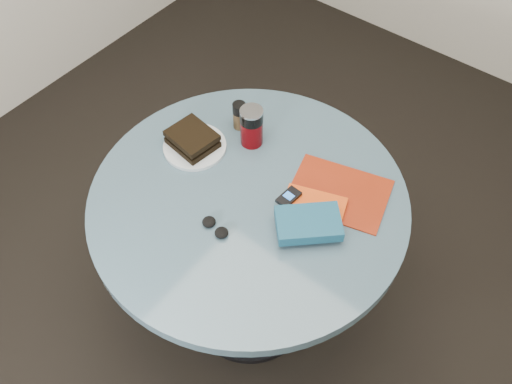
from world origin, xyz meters
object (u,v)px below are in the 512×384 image
Objects in this scene: headphones at (215,227)px; plate at (195,147)px; red_book at (313,207)px; magazine at (339,193)px; soda_can at (252,127)px; mp3_player at (289,197)px; pepper_grinder at (239,115)px; novel at (308,223)px; sandwich at (192,139)px; table at (249,227)px.

plate is at bearing 142.00° from headphones.
magazine is at bearing 55.64° from red_book.
red_book is (0.46, 0.03, 0.01)m from plate.
headphones is (-0.22, -0.34, 0.01)m from magazine.
mp3_player is (0.25, -0.13, -0.04)m from soda_can.
pepper_grinder is 0.55× the size of novel.
sandwich is 1.14× the size of soda_can.
pepper_grinder reaches higher than red_book.
pepper_grinder is 0.34× the size of magazine.
headphones is at bearing -68.72° from soda_can.
pepper_grinder is (0.06, 0.17, 0.01)m from sandwich.
soda_can is 0.38m from headphones.
mp3_player is at bearing -144.47° from magazine.
red_book is 1.86× the size of headphones.
headphones reaches higher than red_book.
red_book is (0.19, 0.08, 0.18)m from table.
pepper_grinder is 1.29× the size of mp3_player.
pepper_grinder is at bearing 153.25° from mp3_player.
soda_can is 0.76× the size of red_book.
red_book is (0.40, -0.14, -0.04)m from pepper_grinder.
sandwich is 0.46m from red_book.
red_book is at bearing 69.48° from novel.
table is 0.30m from novel.
plate is 2.63× the size of mp3_player.
magazine is 2.98× the size of headphones.
sandwich reaches higher than mp3_player.
soda_can is at bearing 45.01° from sandwich.
novel is (0.00, -0.18, 0.04)m from magazine.
red_book is 0.08m from mp3_player.
table is at bearing 89.06° from headphones.
red_book is 0.30m from headphones.
pepper_grinder is 0.43m from magazine.
sandwich is 2.05× the size of mp3_player.
sandwich is 0.87× the size of novel.
red_book reaches higher than magazine.
plate is 0.03m from sandwich.
plate is 0.46m from red_book.
sandwich is 1.63× the size of headphones.
table is 12.53× the size of mp3_player.
headphones is (0.27, -0.21, 0.00)m from plate.
mp3_player is at bearing -28.16° from soda_can.
headphones is (-0.22, -0.16, -0.03)m from novel.
soda_can is at bearing 125.64° from table.
sandwich reaches higher than headphones.
magazine is 0.18m from novel.
pepper_grinder is at bearing 158.03° from soda_can.
red_book reaches higher than plate.
mp3_player is at bearing 62.31° from headphones.
red_book is at bearing 3.66° from sandwich.
soda_can is at bearing -21.97° from pepper_grinder.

